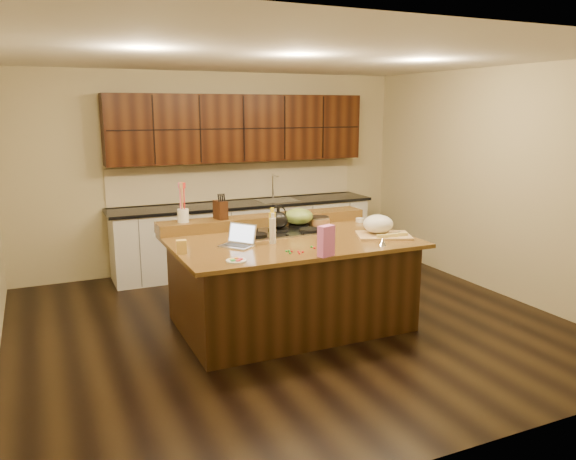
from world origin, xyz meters
name	(u,v)px	position (x,y,z in m)	size (l,w,h in m)	color
room	(290,197)	(0.00, 0.00, 1.35)	(5.52, 5.02, 2.72)	black
island	(290,282)	(0.00, 0.00, 0.46)	(2.40, 1.60, 0.92)	black
back_ledge	(264,221)	(0.00, 0.70, 0.98)	(2.40, 0.30, 0.12)	black
cooktop	(278,231)	(0.00, 0.30, 0.94)	(0.92, 0.52, 0.05)	gray
back_counter	(243,199)	(0.30, 2.23, 0.98)	(3.70, 0.66, 2.40)	silver
kettle	(278,220)	(0.00, 0.30, 1.06)	(0.21, 0.21, 0.19)	black
green_bowl	(299,216)	(0.30, 0.43, 1.05)	(0.32, 0.32, 0.18)	olive
laptop	(239,240)	(-0.57, -0.07, 0.98)	(0.37, 0.38, 0.21)	#B7B7BC
oil_bottle	(272,226)	(-0.16, 0.07, 1.06)	(0.07, 0.07, 0.27)	gold
vinegar_bottle	(273,231)	(-0.24, -0.11, 1.04)	(0.06, 0.06, 0.25)	silver
wooden_tray	(379,227)	(0.90, -0.26, 1.02)	(0.65, 0.57, 0.22)	tan
ramekin_a	(380,225)	(1.15, 0.11, 0.94)	(0.10, 0.10, 0.04)	white
ramekin_b	(379,225)	(1.15, 0.11, 0.94)	(0.10, 0.10, 0.04)	white
ramekin_c	(360,220)	(1.10, 0.45, 0.94)	(0.10, 0.10, 0.04)	white
strainer_bowl	(319,222)	(0.56, 0.43, 0.97)	(0.24, 0.24, 0.09)	#996B3F
kitchen_timer	(382,242)	(0.69, -0.64, 0.96)	(0.08, 0.08, 0.07)	silver
pink_bag	(326,241)	(0.01, -0.76, 1.06)	(0.15, 0.08, 0.28)	#E66CC1
candy_plate	(236,261)	(-0.78, -0.59, 0.93)	(0.18, 0.18, 0.01)	white
package_box	(181,247)	(-1.15, -0.14, 0.98)	(0.09, 0.06, 0.13)	gold
utensil_crock	(183,216)	(-0.92, 0.70, 1.11)	(0.12, 0.12, 0.14)	white
knife_block	(220,210)	(-0.51, 0.70, 1.14)	(0.10, 0.16, 0.20)	black
gumdrop_0	(315,248)	(0.03, -0.48, 0.93)	(0.02, 0.02, 0.02)	red
gumdrop_1	(290,253)	(-0.25, -0.55, 0.93)	(0.02, 0.02, 0.02)	#198C26
gumdrop_2	(298,252)	(-0.16, -0.54, 0.93)	(0.02, 0.02, 0.02)	red
gumdrop_3	(312,247)	(0.03, -0.43, 0.93)	(0.02, 0.02, 0.02)	#198C26
gumdrop_4	(324,246)	(0.14, -0.47, 0.93)	(0.02, 0.02, 0.02)	red
gumdrop_5	(323,247)	(0.12, -0.50, 0.93)	(0.02, 0.02, 0.02)	#198C26
gumdrop_6	(292,251)	(-0.22, -0.51, 0.93)	(0.02, 0.02, 0.02)	red
gumdrop_7	(289,251)	(-0.23, -0.48, 0.93)	(0.02, 0.02, 0.02)	#198C26
gumdrop_8	(303,252)	(-0.13, -0.57, 0.93)	(0.02, 0.02, 0.02)	red
gumdrop_9	(286,251)	(-0.26, -0.48, 0.93)	(0.02, 0.02, 0.02)	#198C26
gumdrop_10	(300,253)	(-0.18, -0.61, 0.93)	(0.02, 0.02, 0.02)	red
gumdrop_11	(327,245)	(0.19, -0.44, 0.93)	(0.02, 0.02, 0.02)	#198C26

